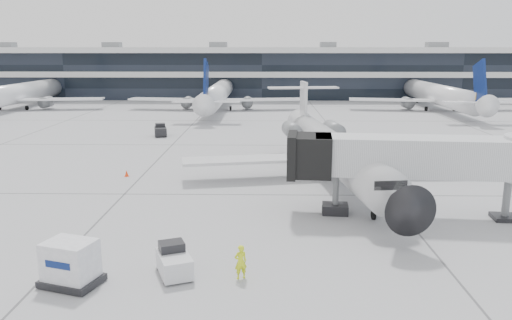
{
  "coord_description": "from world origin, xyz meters",
  "views": [
    {
      "loc": [
        0.74,
        -36.42,
        10.84
      ],
      "look_at": [
        0.05,
        0.51,
        2.6
      ],
      "focal_mm": 35.0,
      "sensor_mm": 36.0,
      "label": 1
    }
  ],
  "objects_px": {
    "regional_jet": "(332,149)",
    "ramp_worker": "(241,262)",
    "cargo_uld": "(71,264)",
    "jet_bridge": "(434,158)",
    "baggage_tug": "(174,261)"
  },
  "relations": [
    {
      "from": "regional_jet",
      "to": "ramp_worker",
      "type": "bearing_deg",
      "value": -116.25
    },
    {
      "from": "regional_jet",
      "to": "baggage_tug",
      "type": "distance_m",
      "value": 21.84
    },
    {
      "from": "jet_bridge",
      "to": "ramp_worker",
      "type": "relative_size",
      "value": 9.97
    },
    {
      "from": "regional_jet",
      "to": "ramp_worker",
      "type": "distance_m",
      "value": 20.87
    },
    {
      "from": "baggage_tug",
      "to": "ramp_worker",
      "type": "bearing_deg",
      "value": -28.71
    },
    {
      "from": "cargo_uld",
      "to": "jet_bridge",
      "type": "bearing_deg",
      "value": 44.6
    },
    {
      "from": "jet_bridge",
      "to": "baggage_tug",
      "type": "relative_size",
      "value": 6.25
    },
    {
      "from": "jet_bridge",
      "to": "cargo_uld",
      "type": "distance_m",
      "value": 22.55
    },
    {
      "from": "ramp_worker",
      "to": "baggage_tug",
      "type": "relative_size",
      "value": 0.63
    },
    {
      "from": "regional_jet",
      "to": "jet_bridge",
      "type": "xyz_separation_m",
      "value": [
        5.17,
        -10.35,
        1.49
      ]
    },
    {
      "from": "regional_jet",
      "to": "baggage_tug",
      "type": "bearing_deg",
      "value": -124.79
    },
    {
      "from": "regional_jet",
      "to": "ramp_worker",
      "type": "relative_size",
      "value": 18.6
    },
    {
      "from": "ramp_worker",
      "to": "cargo_uld",
      "type": "bearing_deg",
      "value": -17.07
    },
    {
      "from": "jet_bridge",
      "to": "regional_jet",
      "type": "bearing_deg",
      "value": 121.86
    },
    {
      "from": "ramp_worker",
      "to": "cargo_uld",
      "type": "xyz_separation_m",
      "value": [
        -7.9,
        -0.79,
        0.2
      ]
    }
  ]
}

